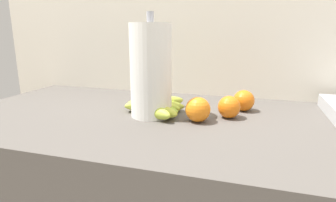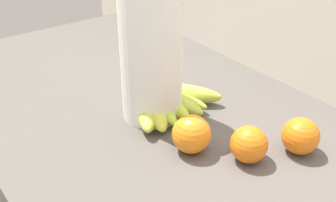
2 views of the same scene
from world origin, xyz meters
The scene contains 6 objects.
wall_back centered at (0.00, 0.35, 0.65)m, with size 2.13×0.06×1.30m, color silver.
banana_bunch centered at (-0.27, 0.03, 0.90)m, with size 0.20×0.23×0.04m.
orange_right centered at (-0.12, -0.02, 0.92)m, with size 0.07×0.07×0.07m, color orange.
orange_back_left centered at (-0.04, 0.05, 0.91)m, with size 0.06×0.06×0.06m, color orange.
orange_far_right centered at (0.00, 0.13, 0.92)m, with size 0.07×0.07×0.07m, color orange.
paper_towel_roll centered at (-0.26, 0.00, 1.02)m, with size 0.12×0.12×0.30m.
Camera 1 is at (0.02, -0.75, 1.13)m, focal length 30.07 mm.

